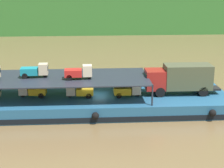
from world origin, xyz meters
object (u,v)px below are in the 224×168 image
Objects in this scene: cargo_barge at (94,102)px; mini_truck_lower_mid at (79,91)px; mini_truck_upper_fore at (79,72)px; mini_truck_lower_aft at (32,90)px; covered_lorry at (180,78)px; mini_truck_upper_mid at (35,70)px; mini_truck_lower_fore at (128,90)px.

mini_truck_lower_mid reaches higher than cargo_barge.
mini_truck_lower_mid is 2.02m from mini_truck_upper_fore.
mini_truck_upper_fore is at bearing -8.38° from mini_truck_lower_aft.
covered_lorry is 14.88m from mini_truck_upper_mid.
mini_truck_upper_mid reaches higher than mini_truck_lower_mid.
mini_truck_lower_fore is (9.73, -0.54, 0.00)m from mini_truck_lower_aft.
mini_truck_lower_aft is at bearing 179.84° from cargo_barge.
covered_lorry is 2.84× the size of mini_truck_lower_aft.
mini_truck_lower_aft is 2.05m from mini_truck_upper_mid.
cargo_barge is 6.47m from mini_truck_lower_aft.
mini_truck_upper_mid reaches higher than cargo_barge.
cargo_barge is at bearing 24.69° from mini_truck_upper_fore.
mini_truck_lower_mid is at bearing -8.96° from mini_truck_upper_mid.
cargo_barge is 10.01× the size of mini_truck_lower_aft.
mini_truck_lower_mid is (-1.51, -0.42, 1.44)m from cargo_barge.
mini_truck_lower_aft is 1.00× the size of mini_truck_lower_mid.
mini_truck_lower_aft is at bearing -179.81° from covered_lorry.
mini_truck_lower_aft is 4.82m from mini_truck_lower_mid.
mini_truck_lower_fore reaches higher than cargo_barge.
mini_truck_lower_aft reaches higher than cargo_barge.
mini_truck_upper_mid is at bearing 175.07° from mini_truck_lower_fore.
mini_truck_lower_fore is (4.93, -0.11, 0.00)m from mini_truck_lower_mid.
mini_truck_lower_aft is 1.00× the size of mini_truck_upper_fore.
mini_truck_lower_aft and mini_truck_lower_fore have the same top height.
mini_truck_lower_aft is (-6.31, 0.02, 1.44)m from cargo_barge.
cargo_barge is 9.23m from covered_lorry.
mini_truck_lower_aft is at bearing 174.83° from mini_truck_lower_mid.
mini_truck_upper_fore is at bearing -178.07° from mini_truck_lower_fore.
mini_truck_lower_aft is 5.26m from mini_truck_upper_fore.
covered_lorry is 2.85× the size of mini_truck_upper_mid.
cargo_barge is 2.13m from mini_truck_lower_mid.
mini_truck_lower_fore is 0.99× the size of mini_truck_upper_fore.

